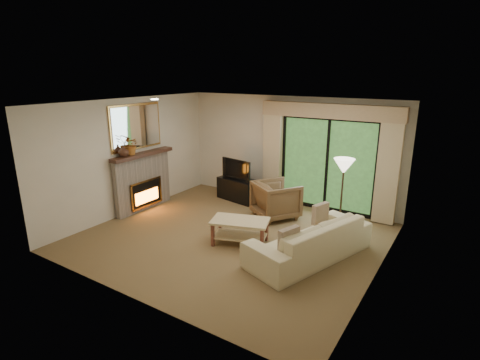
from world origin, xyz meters
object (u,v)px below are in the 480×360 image
Objects in this scene: armchair at (276,200)px; sofa at (310,239)px; media_console at (239,189)px; coffee_table at (240,232)px.

sofa is (1.36, -1.37, -0.06)m from armchair.
media_console is 3.31m from sofa.
sofa is at bearing 168.49° from armchair.
sofa is 1.33m from coffee_table.
sofa reaches higher than coffee_table.
armchair is 1.57m from coffee_table.
media_console is 1.21× the size of armchair.
sofa reaches higher than media_console.
armchair reaches higher than media_console.
media_console reaches higher than coffee_table.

